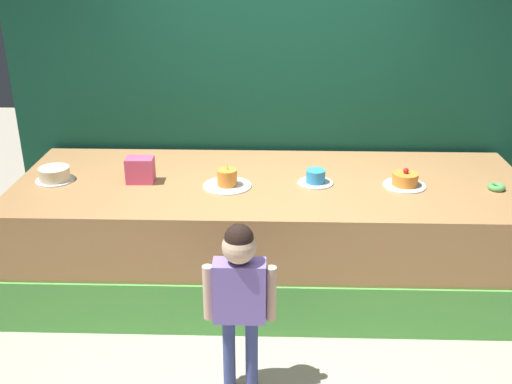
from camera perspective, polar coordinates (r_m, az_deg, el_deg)
The scene contains 10 objects.
ground_plane at distance 4.28m, azimuth 1.34°, elevation -13.58°, with size 12.00×12.00×0.00m, color #BCB29E.
stage_platform at distance 4.64m, azimuth 1.46°, elevation -4.05°, with size 3.83×1.42×0.89m.
curtain_backdrop at distance 5.06m, azimuth 1.63°, elevation 10.16°, with size 4.42×0.08×2.85m, color #144C38.
child_figure at distance 3.46m, azimuth -1.59°, elevation -9.01°, with size 0.43×0.20×1.11m.
pink_box at distance 4.49m, azimuth -11.07°, elevation 2.10°, with size 0.20×0.14×0.19m, color #E95181.
donut at distance 4.63m, azimuth 22.10°, elevation 0.44°, with size 0.12×0.12×0.04m, color #59B259.
cake_far_left at distance 4.70m, azimuth -18.80°, elevation 1.61°, with size 0.29×0.29×0.10m.
cake_center_left at distance 4.35m, azimuth -2.79°, elevation 1.16°, with size 0.36×0.36×0.19m.
cake_center_right at distance 4.42m, azimuth 5.75°, elevation 1.36°, with size 0.26×0.26×0.11m.
cake_far_right at distance 4.48m, azimuth 14.12°, elevation 1.09°, with size 0.31×0.31×0.14m.
Camera 1 is at (0.01, -3.44, 2.56)m, focal length 41.62 mm.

